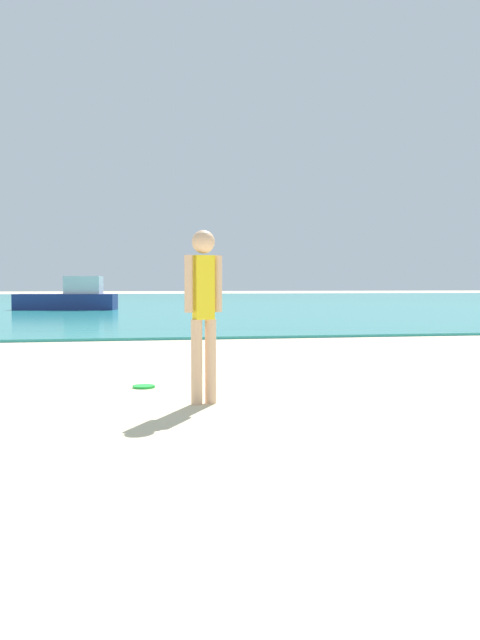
% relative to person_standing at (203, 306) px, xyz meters
% --- Properties ---
extents(water, '(160.00, 60.00, 0.06)m').
position_rel_person_standing_xyz_m(water, '(1.10, 37.64, -0.94)').
color(water, teal).
rests_on(water, ground).
extents(person_standing, '(0.38, 0.23, 1.71)m').
position_rel_person_standing_xyz_m(person_standing, '(0.00, 0.00, 0.00)').
color(person_standing, '#DDAD84').
rests_on(person_standing, ground).
extents(frisbee, '(0.25, 0.25, 0.03)m').
position_rel_person_standing_xyz_m(frisbee, '(-0.53, 1.16, -0.96)').
color(frisbee, green).
rests_on(frisbee, ground).
extents(boat_near, '(4.37, 2.07, 1.43)m').
position_rel_person_standing_xyz_m(boat_near, '(-2.63, 23.36, -0.42)').
color(boat_near, navy).
rests_on(boat_near, water).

